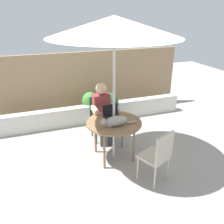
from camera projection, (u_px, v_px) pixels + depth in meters
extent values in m
plane|color=gray|center=(114.00, 157.00, 4.49)|extent=(14.00, 14.00, 0.00)
cube|color=#937756|center=(84.00, 83.00, 6.13)|extent=(5.22, 0.08, 1.60)
cube|color=beige|center=(91.00, 114.00, 5.79)|extent=(4.69, 0.20, 0.44)
cylinder|color=brown|center=(114.00, 123.00, 4.21)|extent=(0.99, 0.99, 0.03)
cylinder|color=brown|center=(122.00, 132.00, 4.67)|extent=(0.04, 0.04, 0.70)
cylinder|color=brown|center=(95.00, 136.00, 4.51)|extent=(0.04, 0.04, 0.70)
cylinder|color=brown|center=(104.00, 151.00, 4.04)|extent=(0.04, 0.04, 0.70)
cylinder|color=brown|center=(134.00, 145.00, 4.21)|extent=(0.04, 0.04, 0.70)
cylinder|color=#B7B7BC|center=(114.00, 99.00, 4.04)|extent=(0.04, 0.04, 2.30)
cone|color=beige|center=(114.00, 26.00, 3.57)|extent=(2.10, 2.10, 0.31)
sphere|color=#B7B7BC|center=(114.00, 25.00, 3.57)|extent=(0.06, 0.06, 0.06)
cube|color=#194C2D|center=(102.00, 120.00, 4.96)|extent=(0.40, 0.40, 0.04)
cube|color=#194C2D|center=(99.00, 106.00, 5.02)|extent=(0.40, 0.04, 0.44)
cylinder|color=#194C2D|center=(107.00, 125.00, 5.25)|extent=(0.03, 0.03, 0.42)
cylinder|color=#194C2D|center=(92.00, 127.00, 5.15)|extent=(0.03, 0.03, 0.42)
cylinder|color=#194C2D|center=(96.00, 134.00, 4.85)|extent=(0.03, 0.03, 0.42)
cylinder|color=#194C2D|center=(112.00, 132.00, 4.96)|extent=(0.03, 0.03, 0.42)
cube|color=#B2A899|center=(154.00, 157.00, 3.73)|extent=(0.53, 0.53, 0.04)
cube|color=#B2A899|center=(165.00, 148.00, 3.52)|extent=(0.38, 0.20, 0.44)
cylinder|color=#B2A899|center=(155.00, 178.00, 3.60)|extent=(0.03, 0.03, 0.42)
cylinder|color=#B2A899|center=(168.00, 169.00, 3.81)|extent=(0.03, 0.03, 0.42)
cylinder|color=#B2A899|center=(151.00, 160.00, 4.04)|extent=(0.03, 0.03, 0.42)
cylinder|color=#B2A899|center=(138.00, 168.00, 3.82)|extent=(0.03, 0.03, 0.42)
cube|color=maroon|center=(101.00, 107.00, 4.85)|extent=(0.34, 0.20, 0.54)
sphere|color=#DBAD89|center=(101.00, 88.00, 4.68)|extent=(0.22, 0.22, 0.22)
cube|color=#383842|center=(100.00, 120.00, 4.78)|extent=(0.12, 0.30, 0.12)
cylinder|color=#383842|center=(102.00, 136.00, 4.76)|extent=(0.10, 0.10, 0.46)
cube|color=#383842|center=(108.00, 119.00, 4.83)|extent=(0.12, 0.30, 0.12)
cylinder|color=#383842|center=(110.00, 135.00, 4.81)|extent=(0.10, 0.10, 0.46)
cube|color=#DBAD89|center=(95.00, 110.00, 4.58)|extent=(0.08, 0.32, 0.08)
cube|color=#DBAD89|center=(114.00, 107.00, 4.70)|extent=(0.08, 0.32, 0.08)
cube|color=black|center=(113.00, 117.00, 4.37)|extent=(0.32, 0.25, 0.02)
cube|color=black|center=(110.00, 110.00, 4.42)|extent=(0.30, 0.09, 0.20)
cube|color=black|center=(110.00, 110.00, 4.42)|extent=(0.30, 0.09, 0.20)
ellipsoid|color=gray|center=(116.00, 121.00, 4.05)|extent=(0.41, 0.20, 0.17)
sphere|color=gray|center=(104.00, 122.00, 3.96)|extent=(0.11, 0.11, 0.11)
ellipsoid|color=white|center=(110.00, 124.00, 4.02)|extent=(0.12, 0.12, 0.09)
cylinder|color=gray|center=(132.00, 122.00, 4.14)|extent=(0.18, 0.04, 0.04)
cone|color=gray|center=(103.00, 119.00, 3.97)|extent=(0.04, 0.04, 0.03)
cone|color=gray|center=(104.00, 120.00, 3.92)|extent=(0.04, 0.04, 0.03)
cylinder|color=#9E5138|center=(91.00, 114.00, 5.97)|extent=(0.31, 0.31, 0.30)
ellipsoid|color=#3D7F33|center=(90.00, 101.00, 5.83)|extent=(0.40, 0.40, 0.44)
cylinder|color=#595654|center=(110.00, 116.00, 5.85)|extent=(0.29, 0.29, 0.27)
ellipsoid|color=#26592D|center=(110.00, 103.00, 5.72)|extent=(0.41, 0.41, 0.51)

